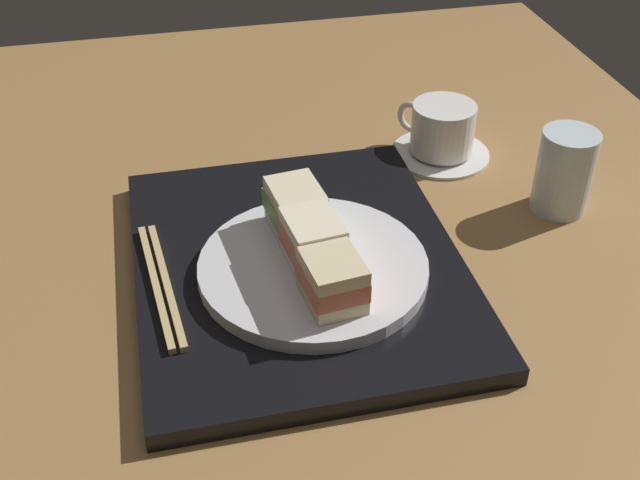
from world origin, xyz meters
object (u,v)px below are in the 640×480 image
sandwich_near (296,208)px  coffee_cup (441,132)px  chopsticks_pair (161,284)px  sandwich_far (332,279)px  sandwich_plate (313,268)px  sandwich_middle (313,241)px  drinking_glass (564,172)px

sandwich_near → coffee_cup: 27.83cm
sandwich_near → chopsticks_pair: 15.65cm
sandwich_far → sandwich_plate: bearing=-175.1°
sandwich_middle → drinking_glass: bearing=104.6°
sandwich_plate → sandwich_middle: sandwich_middle is taller
chopsticks_pair → sandwich_far: bearing=65.1°
sandwich_plate → sandwich_far: 6.74cm
drinking_glass → sandwich_plate: bearing=-75.4°
drinking_glass → coffee_cup: bearing=-147.3°
sandwich_plate → chopsticks_pair: 15.05cm
coffee_cup → sandwich_plate: bearing=-43.8°
coffee_cup → drinking_glass: size_ratio=1.28×
sandwich_plate → coffee_cup: size_ratio=1.83×
chopsticks_pair → drinking_glass: (-6.78, 45.92, 2.51)cm
sandwich_near → coffee_cup: sandwich_near is taller
sandwich_far → chopsticks_pair: (-7.20, -15.50, -3.54)cm
sandwich_plate → sandwich_middle: size_ratio=3.27×
sandwich_middle → sandwich_far: (5.93, 0.51, -0.15)cm
sandwich_middle → drinking_glass: drinking_glass is taller
sandwich_plate → coffee_cup: bearing=136.2°
coffee_cup → drinking_glass: (14.49, 9.29, 1.66)cm
sandwich_far → coffee_cup: (-28.47, 21.13, -2.70)cm
sandwich_plate → chopsticks_pair: sandwich_plate is taller
coffee_cup → drinking_glass: bearing=32.7°
chopsticks_pair → sandwich_middle: bearing=85.2°
sandwich_plate → sandwich_near: bearing=-175.1°
sandwich_plate → coffee_cup: coffee_cup is taller
sandwich_near → sandwich_middle: same height
sandwich_plate → drinking_glass: (-8.05, 30.93, 2.12)cm
sandwich_far → coffee_cup: bearing=143.4°
sandwich_middle → coffee_cup: 31.37cm
chopsticks_pair → coffee_cup: (-21.27, 36.62, 0.84)cm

